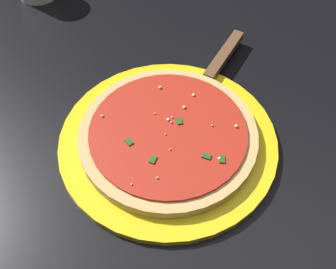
% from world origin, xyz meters
% --- Properties ---
extents(restaurant_table, '(1.09, 0.74, 0.78)m').
position_xyz_m(restaurant_table, '(0.00, 0.00, 0.63)').
color(restaurant_table, black).
rests_on(restaurant_table, ground_plane).
extents(serving_plate, '(0.32, 0.32, 0.01)m').
position_xyz_m(serving_plate, '(0.03, -0.05, 0.78)').
color(serving_plate, yellow).
rests_on(serving_plate, restaurant_table).
extents(pizza, '(0.26, 0.26, 0.02)m').
position_xyz_m(pizza, '(0.03, -0.05, 0.80)').
color(pizza, '#DBB26B').
rests_on(pizza, serving_plate).
extents(pizza_server, '(0.22, 0.10, 0.01)m').
position_xyz_m(pizza_server, '(0.18, -0.09, 0.79)').
color(pizza_server, silver).
rests_on(pizza_server, serving_plate).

